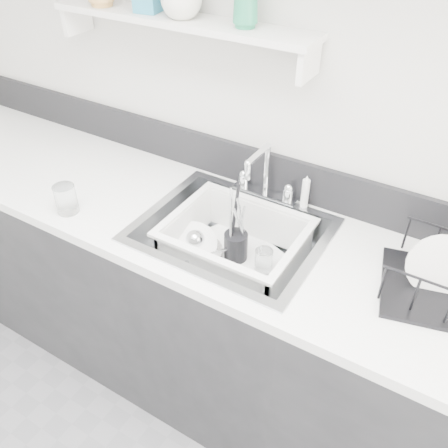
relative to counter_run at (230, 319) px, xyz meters
The scene contains 13 objects.
counter_run is the anchor object (origin of this frame).
backsplash 0.62m from the counter_run, 90.00° to the left, with size 3.20×0.02×0.16m, color black.
sink 0.37m from the counter_run, ahead, with size 0.64×0.52×0.20m, color silver, non-canonical shape.
faucet 0.58m from the counter_run, 90.00° to the left, with size 0.26×0.18×0.23m.
side_sprayer 0.61m from the counter_run, 57.89° to the left, with size 0.03×0.03×0.14m, color white.
wall_shelf 1.13m from the counter_run, 146.69° to the left, with size 1.00×0.16×0.12m.
wash_tub 0.39m from the counter_run, 52.39° to the left, with size 0.48×0.39×0.19m, color white, non-canonical shape.
plate_stack 0.36m from the counter_run, 167.67° to the right, with size 0.23×0.22×0.09m.
utensil_cup 0.37m from the counter_run, 92.54° to the left, with size 0.09×0.09×0.29m.
ladle 0.36m from the counter_run, 154.77° to the right, with size 0.28×0.10×0.08m, color silver, non-canonical shape.
tumbler_in_tub 0.37m from the counter_run, 12.18° to the left, with size 0.06×0.06×0.09m, color white.
tumbler_counter 0.80m from the counter_run, 159.48° to the right, with size 0.08×0.08×0.11m, color white.
bowl_small 0.34m from the counter_run, 51.30° to the right, with size 0.12×0.12×0.04m, color white.
Camera 1 is at (0.65, 0.07, 1.94)m, focal length 38.00 mm.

